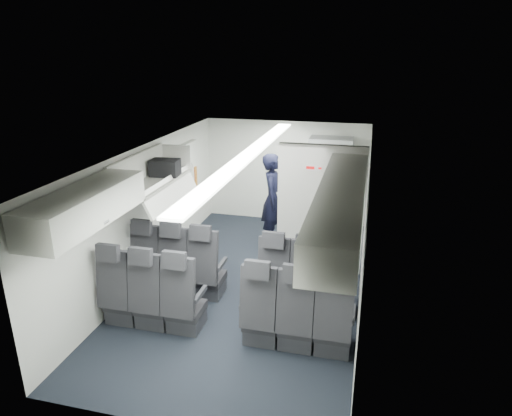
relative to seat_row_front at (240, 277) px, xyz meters
The scene contains 13 objects.
cabin_shell 0.90m from the seat_row_front, 90.00° to the left, with size 3.41×6.01×2.16m.
seat_row_front is the anchor object (origin of this frame).
seat_row_mid 0.90m from the seat_row_front, 90.00° to the right, with size 3.33×0.56×1.24m.
overhead_bin_left_rear 2.50m from the seat_row_front, 133.68° to the right, with size 0.53×1.80×0.40m.
overhead_bin_left_front_open 1.98m from the seat_row_front, 168.87° to the left, with size 0.64×1.70×0.72m.
overhead_bin_right_rear 2.50m from the seat_row_front, 46.32° to the right, with size 0.53×1.80×0.40m.
overhead_bin_right_front 2.04m from the seat_row_front, 11.46° to the left, with size 0.53×1.70×0.40m.
bulkhead_partition 1.79m from the seat_row_front, 53.69° to the left, with size 1.40×0.15×2.13m.
galley_unit 3.43m from the seat_row_front, 73.72° to the left, with size 0.85×0.52×1.90m.
boarding_door 2.71m from the seat_row_front, 128.16° to the left, with size 0.12×1.27×1.86m.
flight_attendant 2.32m from the seat_row_front, 90.05° to the left, with size 0.64×0.42×1.74m, color black.
carry_on_bag 2.05m from the seat_row_front, 155.99° to the left, with size 0.43×0.30×0.26m, color black.
papers 2.30m from the seat_row_front, 85.16° to the left, with size 0.21×0.02×0.15m, color white.
Camera 1 is at (1.66, -6.23, 3.55)m, focal length 32.00 mm.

